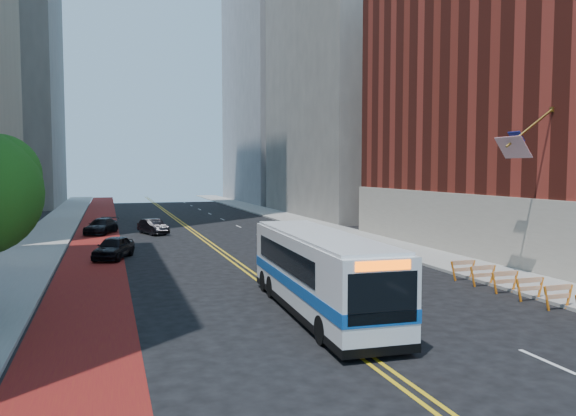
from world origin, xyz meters
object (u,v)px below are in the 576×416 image
at_px(car_b, 153,227).
at_px(transit_bus, 319,272).
at_px(car_c, 101,226).
at_px(car_a, 114,248).

bearing_deg(car_b, transit_bus, -100.62).
bearing_deg(transit_bus, car_c, 107.59).
relative_size(transit_bus, car_c, 2.53).
xyz_separation_m(car_a, car_b, (3.33, 12.68, -0.05)).
xyz_separation_m(transit_bus, car_c, (-8.23, 30.45, -0.97)).
xyz_separation_m(transit_bus, car_b, (-4.03, 28.84, -0.98)).
distance_m(car_a, car_b, 13.12).
xyz_separation_m(car_a, car_c, (-0.87, 14.30, -0.04)).
relative_size(car_a, car_c, 0.91).
distance_m(transit_bus, car_b, 29.14).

